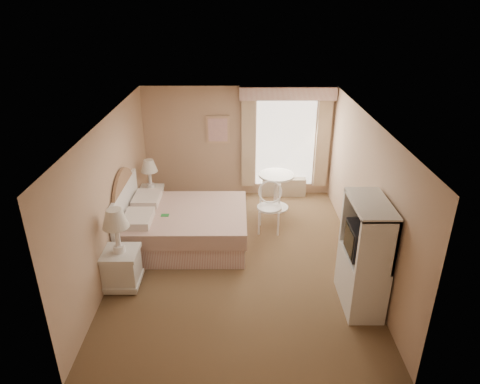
{
  "coord_description": "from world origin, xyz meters",
  "views": [
    {
      "loc": [
        -0.0,
        -6.41,
        4.24
      ],
      "look_at": [
        0.03,
        0.3,
        1.15
      ],
      "focal_mm": 32.0,
      "sensor_mm": 36.0,
      "label": 1
    }
  ],
  "objects_px": {
    "round_table": "(276,186)",
    "bed": "(178,226)",
    "cafe_chair": "(270,203)",
    "nightstand_near": "(121,259)",
    "nightstand_far": "(151,193)",
    "armoire": "(363,263)"
  },
  "relations": [
    {
      "from": "bed",
      "to": "nightstand_near",
      "type": "height_order",
      "value": "bed"
    },
    {
      "from": "nightstand_near",
      "to": "round_table",
      "type": "distance_m",
      "value": 3.83
    },
    {
      "from": "nightstand_near",
      "to": "nightstand_far",
      "type": "distance_m",
      "value": 2.58
    },
    {
      "from": "bed",
      "to": "cafe_chair",
      "type": "relative_size",
      "value": 2.29
    },
    {
      "from": "round_table",
      "to": "nightstand_near",
      "type": "bearing_deg",
      "value": -133.87
    },
    {
      "from": "bed",
      "to": "nightstand_near",
      "type": "bearing_deg",
      "value": -119.41
    },
    {
      "from": "cafe_chair",
      "to": "bed",
      "type": "bearing_deg",
      "value": -155.57
    },
    {
      "from": "bed",
      "to": "round_table",
      "type": "bearing_deg",
      "value": 37.33
    },
    {
      "from": "nightstand_near",
      "to": "nightstand_far",
      "type": "relative_size",
      "value": 1.16
    },
    {
      "from": "round_table",
      "to": "cafe_chair",
      "type": "relative_size",
      "value": 0.8
    },
    {
      "from": "round_table",
      "to": "armoire",
      "type": "bearing_deg",
      "value": -72.52
    },
    {
      "from": "nightstand_far",
      "to": "round_table",
      "type": "distance_m",
      "value": 2.66
    },
    {
      "from": "cafe_chair",
      "to": "armoire",
      "type": "height_order",
      "value": "armoire"
    },
    {
      "from": "round_table",
      "to": "bed",
      "type": "bearing_deg",
      "value": -142.67
    },
    {
      "from": "nightstand_near",
      "to": "armoire",
      "type": "bearing_deg",
      "value": -6.53
    },
    {
      "from": "nightstand_far",
      "to": "cafe_chair",
      "type": "distance_m",
      "value": 2.56
    },
    {
      "from": "nightstand_near",
      "to": "cafe_chair",
      "type": "distance_m",
      "value": 3.07
    },
    {
      "from": "cafe_chair",
      "to": "nightstand_near",
      "type": "bearing_deg",
      "value": -136.46
    },
    {
      "from": "round_table",
      "to": "cafe_chair",
      "type": "bearing_deg",
      "value": -102.68
    },
    {
      "from": "round_table",
      "to": "cafe_chair",
      "type": "height_order",
      "value": "cafe_chair"
    },
    {
      "from": "nightstand_near",
      "to": "bed",
      "type": "bearing_deg",
      "value": 60.59
    },
    {
      "from": "armoire",
      "to": "nightstand_near",
      "type": "bearing_deg",
      "value": 173.47
    }
  ]
}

